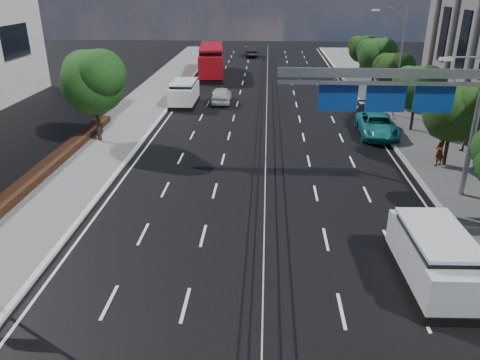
{
  "coord_description": "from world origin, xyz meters",
  "views": [
    {
      "loc": [
        -0.03,
        -13.62,
        10.81
      ],
      "look_at": [
        -1.16,
        6.0,
        2.4
      ],
      "focal_mm": 35.0,
      "sensor_mm": 36.0,
      "label": 1
    }
  ],
  "objects_px": {
    "parked_car_dark": "(369,116)",
    "pedestrian_b": "(465,138)",
    "red_bus": "(212,60)",
    "parked_car_teal": "(377,125)",
    "near_car_silver": "(221,95)",
    "pedestrian_a": "(440,151)",
    "white_minivan": "(184,93)",
    "near_car_dark": "(251,51)",
    "overhead_gantry": "(402,93)",
    "silver_minivan": "(434,257)"
  },
  "relations": [
    {
      "from": "pedestrian_b",
      "to": "white_minivan",
      "type": "bearing_deg",
      "value": -26.91
    },
    {
      "from": "near_car_silver",
      "to": "pedestrian_a",
      "type": "xyz_separation_m",
      "value": [
        15.08,
        -16.05,
        0.34
      ]
    },
    {
      "from": "white_minivan",
      "to": "red_bus",
      "type": "height_order",
      "value": "red_bus"
    },
    {
      "from": "overhead_gantry",
      "to": "pedestrian_b",
      "type": "height_order",
      "value": "overhead_gantry"
    },
    {
      "from": "white_minivan",
      "to": "silver_minivan",
      "type": "bearing_deg",
      "value": -62.63
    },
    {
      "from": "white_minivan",
      "to": "near_car_silver",
      "type": "height_order",
      "value": "white_minivan"
    },
    {
      "from": "pedestrian_a",
      "to": "parked_car_dark",
      "type": "bearing_deg",
      "value": -111.46
    },
    {
      "from": "white_minivan",
      "to": "parked_car_dark",
      "type": "bearing_deg",
      "value": -19.83
    },
    {
      "from": "parked_car_dark",
      "to": "pedestrian_a",
      "type": "bearing_deg",
      "value": -67.29
    },
    {
      "from": "parked_car_teal",
      "to": "pedestrian_b",
      "type": "height_order",
      "value": "pedestrian_b"
    },
    {
      "from": "red_bus",
      "to": "parked_car_teal",
      "type": "height_order",
      "value": "red_bus"
    },
    {
      "from": "white_minivan",
      "to": "pedestrian_b",
      "type": "distance_m",
      "value": 24.33
    },
    {
      "from": "overhead_gantry",
      "to": "parked_car_teal",
      "type": "xyz_separation_m",
      "value": [
        1.56,
        10.67,
        -4.81
      ]
    },
    {
      "from": "parked_car_dark",
      "to": "pedestrian_b",
      "type": "height_order",
      "value": "pedestrian_b"
    },
    {
      "from": "near_car_silver",
      "to": "parked_car_teal",
      "type": "xyz_separation_m",
      "value": [
        12.63,
        -9.61,
        0.03
      ]
    },
    {
      "from": "overhead_gantry",
      "to": "pedestrian_a",
      "type": "xyz_separation_m",
      "value": [
        4.01,
        4.24,
        -4.5
      ]
    },
    {
      "from": "parked_car_dark",
      "to": "pedestrian_a",
      "type": "distance_m",
      "value": 9.62
    },
    {
      "from": "overhead_gantry",
      "to": "near_car_silver",
      "type": "xyz_separation_m",
      "value": [
        -11.07,
        20.29,
        -4.85
      ]
    },
    {
      "from": "parked_car_teal",
      "to": "near_car_dark",
      "type": "bearing_deg",
      "value": 106.91
    },
    {
      "from": "near_car_silver",
      "to": "near_car_dark",
      "type": "distance_m",
      "value": 29.88
    },
    {
      "from": "overhead_gantry",
      "to": "near_car_dark",
      "type": "height_order",
      "value": "overhead_gantry"
    },
    {
      "from": "white_minivan",
      "to": "pedestrian_a",
      "type": "relative_size",
      "value": 2.67
    },
    {
      "from": "pedestrian_b",
      "to": "near_car_dark",
      "type": "bearing_deg",
      "value": -66.73
    },
    {
      "from": "red_bus",
      "to": "white_minivan",
      "type": "bearing_deg",
      "value": -98.55
    },
    {
      "from": "pedestrian_a",
      "to": "red_bus",
      "type": "bearing_deg",
      "value": -95.92
    },
    {
      "from": "near_car_dark",
      "to": "pedestrian_a",
      "type": "bearing_deg",
      "value": 99.33
    },
    {
      "from": "pedestrian_a",
      "to": "near_car_dark",
      "type": "bearing_deg",
      "value": -109.94
    },
    {
      "from": "silver_minivan",
      "to": "pedestrian_b",
      "type": "distance_m",
      "value": 16.76
    },
    {
      "from": "overhead_gantry",
      "to": "near_car_silver",
      "type": "height_order",
      "value": "overhead_gantry"
    },
    {
      "from": "overhead_gantry",
      "to": "red_bus",
      "type": "bearing_deg",
      "value": 111.57
    },
    {
      "from": "silver_minivan",
      "to": "parked_car_dark",
      "type": "xyz_separation_m",
      "value": [
        1.8,
        21.59,
        -0.34
      ]
    },
    {
      "from": "silver_minivan",
      "to": "parked_car_teal",
      "type": "height_order",
      "value": "silver_minivan"
    },
    {
      "from": "near_car_silver",
      "to": "parked_car_dark",
      "type": "distance_m",
      "value": 14.32
    },
    {
      "from": "near_car_silver",
      "to": "pedestrian_b",
      "type": "height_order",
      "value": "pedestrian_b"
    },
    {
      "from": "white_minivan",
      "to": "near_car_dark",
      "type": "bearing_deg",
      "value": 80.44
    },
    {
      "from": "red_bus",
      "to": "silver_minivan",
      "type": "xyz_separation_m",
      "value": [
        13.37,
        -42.47,
        -0.77
      ]
    },
    {
      "from": "white_minivan",
      "to": "parked_car_dark",
      "type": "xyz_separation_m",
      "value": [
        16.04,
        -5.74,
        -0.36
      ]
    },
    {
      "from": "white_minivan",
      "to": "near_car_dark",
      "type": "height_order",
      "value": "white_minivan"
    },
    {
      "from": "near_car_silver",
      "to": "parked_car_teal",
      "type": "bearing_deg",
      "value": 141.43
    },
    {
      "from": "parked_car_teal",
      "to": "near_car_silver",
      "type": "bearing_deg",
      "value": 144.15
    },
    {
      "from": "silver_minivan",
      "to": "parked_car_teal",
      "type": "relative_size",
      "value": 0.94
    },
    {
      "from": "near_car_silver",
      "to": "overhead_gantry",
      "type": "bearing_deg",
      "value": 117.33
    },
    {
      "from": "red_bus",
      "to": "parked_car_dark",
      "type": "xyz_separation_m",
      "value": [
        15.17,
        -20.88,
        -1.11
      ]
    },
    {
      "from": "white_minivan",
      "to": "pedestrian_a",
      "type": "xyz_separation_m",
      "value": [
        18.48,
        -15.04,
        0.01
      ]
    },
    {
      "from": "near_car_silver",
      "to": "pedestrian_b",
      "type": "distance_m",
      "value": 22.02
    },
    {
      "from": "parked_car_dark",
      "to": "pedestrian_a",
      "type": "relative_size",
      "value": 2.65
    },
    {
      "from": "red_bus",
      "to": "parked_car_teal",
      "type": "bearing_deg",
      "value": -62.7
    },
    {
      "from": "overhead_gantry",
      "to": "parked_car_dark",
      "type": "distance_m",
      "value": 14.47
    },
    {
      "from": "near_car_dark",
      "to": "parked_car_dark",
      "type": "height_order",
      "value": "near_car_dark"
    },
    {
      "from": "overhead_gantry",
      "to": "near_car_silver",
      "type": "distance_m",
      "value": 23.61
    }
  ]
}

